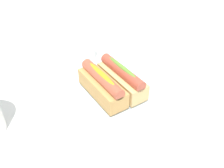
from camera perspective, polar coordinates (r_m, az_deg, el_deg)
ground_plane at (r=0.59m, az=0.61°, el=-5.44°), size 2.40×2.40×0.00m
serving_bowl at (r=0.60m, az=0.00°, el=-2.75°), size 0.27×0.27×0.03m
hotdog_front at (r=0.58m, az=2.33°, el=1.45°), size 0.15×0.05×0.06m
hotdog_back at (r=0.56m, az=-2.42°, el=-0.22°), size 0.15×0.05×0.06m
water_glass at (r=0.76m, az=-6.61°, el=8.47°), size 0.07×0.07×0.09m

